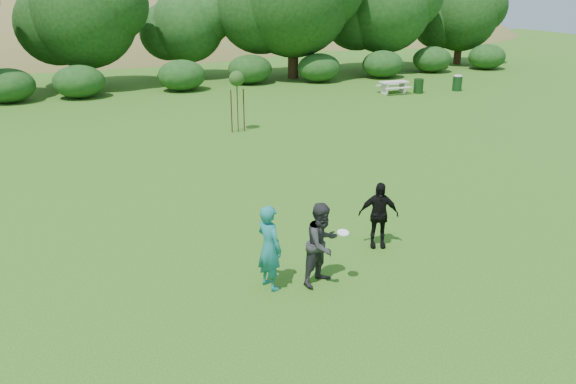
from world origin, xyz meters
The scene contains 11 objects.
ground centered at (0.00, 0.00, 0.00)m, with size 120.00×120.00×0.00m, color #19470C.
player_teal centered at (-1.59, 0.04, 1.01)m, with size 0.74×0.48×2.02m, color #186D70.
player_grey centered at (-0.38, -0.19, 0.99)m, with size 0.97×0.75×1.99m, color #29292B.
player_black centered at (1.79, 1.05, 0.90)m, with size 1.05×0.44×1.80m, color black.
trash_can_near centered at (15.26, 19.59, 0.45)m, with size 0.60×0.60×0.90m, color #133312.
frisbee centered at (0.00, -0.46, 1.33)m, with size 0.27×0.27×0.07m.
sapling centered at (1.78, 14.19, 2.42)m, with size 0.70×0.70×2.85m.
picnic_table centered at (13.73, 20.07, 0.52)m, with size 1.80×1.48×0.76m.
trash_can_lidded centered at (18.09, 19.42, 0.54)m, with size 0.60×0.60×1.05m.
hillside centered at (-0.56, 68.45, -11.97)m, with size 150.00×72.00×52.00m.
tree_row centered at (3.23, 28.68, 4.87)m, with size 53.92×10.38×9.62m.
Camera 1 is at (-5.28, -10.76, 6.61)m, focal length 35.00 mm.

